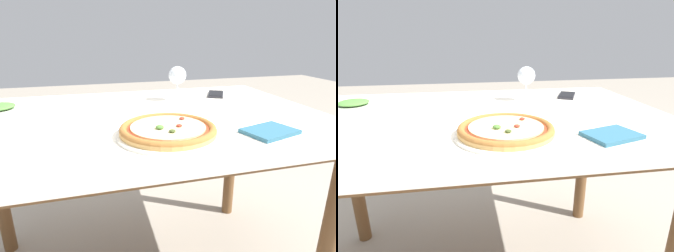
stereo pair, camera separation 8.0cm
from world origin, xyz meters
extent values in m
cube|color=brown|center=(0.00, 0.00, 0.71)|extent=(1.29, 0.81, 0.04)
cube|color=white|center=(0.00, 0.00, 0.73)|extent=(1.39, 0.91, 0.01)
cylinder|color=brown|center=(-0.58, 0.35, 0.35)|extent=(0.06, 0.06, 0.69)
cylinder|color=brown|center=(0.58, 0.35, 0.35)|extent=(0.06, 0.06, 0.69)
cylinder|color=white|center=(0.07, -0.21, 0.74)|extent=(0.30, 0.30, 0.01)
cylinder|color=tan|center=(0.07, -0.21, 0.75)|extent=(0.28, 0.28, 0.01)
torus|color=#A3662D|center=(0.07, -0.21, 0.76)|extent=(0.28, 0.28, 0.02)
cylinder|color=#BC381E|center=(0.07, -0.21, 0.76)|extent=(0.24, 0.24, 0.00)
cylinder|color=beige|center=(0.07, -0.21, 0.76)|extent=(0.22, 0.22, 0.00)
ellipsoid|color=#425123|center=(0.06, -0.26, 0.77)|extent=(0.02, 0.02, 0.01)
ellipsoid|color=#A83323|center=(0.12, -0.16, 0.77)|extent=(0.02, 0.02, 0.01)
ellipsoid|color=#4C7A33|center=(0.04, -0.23, 0.77)|extent=(0.02, 0.02, 0.01)
ellipsoid|color=#A83323|center=(0.10, -0.22, 0.77)|extent=(0.02, 0.02, 0.01)
cube|color=silver|center=(-0.46, -0.01, 0.74)|extent=(0.01, 0.05, 0.00)
cylinder|color=silver|center=(0.22, 0.21, 0.74)|extent=(0.08, 0.08, 0.00)
cylinder|color=silver|center=(0.22, 0.21, 0.77)|extent=(0.01, 0.01, 0.07)
sphere|color=silver|center=(0.22, 0.21, 0.84)|extent=(0.08, 0.08, 0.08)
cube|color=#232328|center=(0.43, 0.26, 0.74)|extent=(0.13, 0.16, 0.01)
cube|color=black|center=(0.43, 0.26, 0.74)|extent=(0.11, 0.14, 0.00)
cylinder|color=white|center=(-0.48, 0.21, 0.74)|extent=(0.20, 0.20, 0.01)
ellipsoid|color=#4C8438|center=(-0.48, 0.21, 0.75)|extent=(0.12, 0.12, 0.02)
cube|color=#2D607A|center=(0.36, -0.27, 0.74)|extent=(0.17, 0.15, 0.01)
camera|label=1|loc=(-0.14, -0.94, 1.02)|focal=30.00mm
camera|label=2|loc=(-0.06, -0.96, 1.02)|focal=30.00mm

